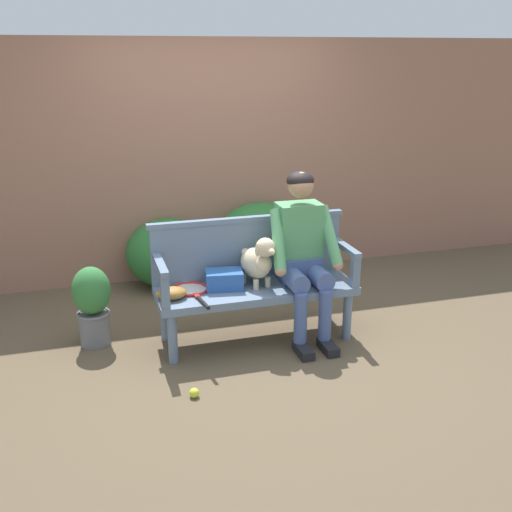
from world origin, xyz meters
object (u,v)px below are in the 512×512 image
tennis_racket (191,290)px  garden_bench (256,294)px  baseball_glove (172,293)px  sports_bag (224,280)px  tennis_ball (194,393)px  person_seated (302,250)px  dog_on_bench (258,261)px  potted_plant (92,303)px

tennis_racket → garden_bench: bearing=-5.3°
baseball_glove → sports_bag: (0.42, 0.10, 0.03)m
tennis_racket → tennis_ball: tennis_racket is taller
tennis_ball → person_seated: bearing=34.7°
dog_on_bench → potted_plant: (-1.25, 0.27, -0.31)m
person_seated → potted_plant: (-1.60, 0.29, -0.37)m
garden_bench → baseball_glove: size_ratio=7.02×
dog_on_bench → tennis_ball: size_ratio=6.27×
garden_bench → potted_plant: potted_plant is taller
potted_plant → tennis_ball: bearing=-59.1°
tennis_racket → baseball_glove: 0.20m
tennis_racket → dog_on_bench: bearing=-4.3°
dog_on_bench → sports_bag: size_ratio=1.48×
sports_bag → potted_plant: (-0.99, 0.24, -0.17)m
tennis_racket → tennis_ball: 0.88m
sports_bag → tennis_ball: size_ratio=4.24×
dog_on_bench → person_seated: bearing=-3.8°
baseball_glove → potted_plant: potted_plant is taller
baseball_glove → sports_bag: size_ratio=0.79×
sports_bag → tennis_racket: bearing=178.2°
baseball_glove → garden_bench: bearing=5.6°
baseball_glove → sports_bag: 0.43m
person_seated → baseball_glove: (-1.03, -0.04, -0.23)m
person_seated → sports_bag: 0.65m
garden_bench → tennis_ball: size_ratio=23.39×
tennis_racket → sports_bag: (0.26, -0.01, 0.06)m
person_seated → tennis_ball: 1.40m
garden_bench → dog_on_bench: (0.02, 0.01, 0.27)m
baseball_glove → dog_on_bench: bearing=6.2°
garden_bench → dog_on_bench: size_ratio=3.73×
dog_on_bench → tennis_ball: 1.16m
garden_bench → sports_bag: sports_bag is taller
tennis_racket → baseball_glove: baseball_glove is taller
tennis_racket → potted_plant: potted_plant is taller
tennis_racket → sports_bag: sports_bag is taller
potted_plant → garden_bench: bearing=-12.7°
sports_bag → tennis_ball: sports_bag is taller
person_seated → tennis_racket: person_seated is taller
dog_on_bench → baseball_glove: 0.70m
garden_bench → baseball_glove: 0.67m
tennis_ball → potted_plant: 1.19m
tennis_racket → sports_bag: size_ratio=2.06×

